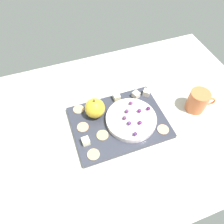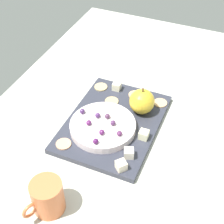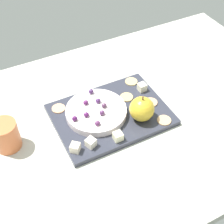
{
  "view_description": "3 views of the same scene",
  "coord_description": "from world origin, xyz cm",
  "px_view_note": "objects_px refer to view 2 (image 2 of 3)",
  "views": [
    {
      "loc": [
        13.2,
        42.1,
        70.54
      ],
      "look_at": [
        -2.12,
        -0.63,
        9.05
      ],
      "focal_mm": 33.51,
      "sensor_mm": 36.0,
      "label": 1
    },
    {
      "loc": [
        -70.61,
        -26.29,
        74.99
      ],
      "look_at": [
        -5.21,
        1.38,
        9.34
      ],
      "focal_mm": 54.57,
      "sensor_mm": 36.0,
      "label": 2
    },
    {
      "loc": [
        -35.3,
        -60.36,
        76.47
      ],
      "look_at": [
        -5.15,
        -1.44,
        8.24
      ],
      "focal_mm": 51.11,
      "sensor_mm": 36.0,
      "label": 3
    }
  ],
  "objects_px": {
    "cheese_cube_0": "(117,86)",
    "cheese_cube_3": "(144,135)",
    "grape_1": "(119,133)",
    "grape_2": "(82,111)",
    "grape_6": "(107,116)",
    "cup": "(47,197)",
    "cracker_0": "(112,101)",
    "grape_5": "(115,123)",
    "cracker_4": "(64,144)",
    "apple_whole": "(142,101)",
    "platter": "(113,123)",
    "grape_7": "(89,123)",
    "cracker_1": "(160,103)",
    "cracker_2": "(101,87)",
    "grape_3": "(96,141)",
    "cheese_cube_2": "(129,153)",
    "cracker_3": "(135,95)",
    "grape_0": "(102,132)",
    "serving_dish": "(103,126)",
    "grape_4": "(98,115)",
    "cheese_cube_1": "(121,165)"
  },
  "relations": [
    {
      "from": "cheese_cube_0",
      "to": "cheese_cube_3",
      "type": "bearing_deg",
      "value": -138.48
    },
    {
      "from": "grape_1",
      "to": "grape_2",
      "type": "bearing_deg",
      "value": 73.27
    },
    {
      "from": "grape_6",
      "to": "cup",
      "type": "relative_size",
      "value": 0.15
    },
    {
      "from": "cracker_0",
      "to": "grape_5",
      "type": "relative_size",
      "value": 2.63
    },
    {
      "from": "cheese_cube_3",
      "to": "cup",
      "type": "height_order",
      "value": "cup"
    },
    {
      "from": "cracker_4",
      "to": "grape_1",
      "type": "height_order",
      "value": "grape_1"
    },
    {
      "from": "apple_whole",
      "to": "cheese_cube_3",
      "type": "xyz_separation_m",
      "value": [
        -0.1,
        -0.04,
        -0.03
      ]
    },
    {
      "from": "cracker_0",
      "to": "platter",
      "type": "bearing_deg",
      "value": -153.82
    },
    {
      "from": "grape_2",
      "to": "grape_7",
      "type": "distance_m",
      "value": 0.05
    },
    {
      "from": "cracker_1",
      "to": "cracker_2",
      "type": "height_order",
      "value": "same"
    },
    {
      "from": "cup",
      "to": "grape_5",
      "type": "bearing_deg",
      "value": -10.27
    },
    {
      "from": "platter",
      "to": "grape_3",
      "type": "xyz_separation_m",
      "value": [
        -0.12,
        0.0,
        0.04
      ]
    },
    {
      "from": "cheese_cube_2",
      "to": "grape_1",
      "type": "bearing_deg",
      "value": 46.23
    },
    {
      "from": "cup",
      "to": "cheese_cube_3",
      "type": "bearing_deg",
      "value": -25.45
    },
    {
      "from": "cheese_cube_3",
      "to": "cracker_3",
      "type": "xyz_separation_m",
      "value": [
        0.17,
        0.09,
        -0.01
      ]
    },
    {
      "from": "cracker_3",
      "to": "grape_0",
      "type": "distance_m",
      "value": 0.22
    },
    {
      "from": "serving_dish",
      "to": "grape_0",
      "type": "bearing_deg",
      "value": -159.52
    },
    {
      "from": "grape_2",
      "to": "cracker_3",
      "type": "bearing_deg",
      "value": -33.39
    },
    {
      "from": "grape_2",
      "to": "grape_6",
      "type": "bearing_deg",
      "value": -82.97
    },
    {
      "from": "grape_1",
      "to": "platter",
      "type": "bearing_deg",
      "value": 34.53
    },
    {
      "from": "grape_3",
      "to": "grape_4",
      "type": "bearing_deg",
      "value": 21.7
    },
    {
      "from": "cracker_0",
      "to": "grape_6",
      "type": "height_order",
      "value": "grape_6"
    },
    {
      "from": "cracker_2",
      "to": "apple_whole",
      "type": "bearing_deg",
      "value": -109.37
    },
    {
      "from": "cheese_cube_2",
      "to": "cheese_cube_3",
      "type": "xyz_separation_m",
      "value": [
        0.08,
        -0.01,
        0.0
      ]
    },
    {
      "from": "cheese_cube_1",
      "to": "grape_3",
      "type": "xyz_separation_m",
      "value": [
        0.04,
        0.09,
        0.02
      ]
    },
    {
      "from": "grape_2",
      "to": "cup",
      "type": "relative_size",
      "value": 0.15
    },
    {
      "from": "cracker_2",
      "to": "cracker_4",
      "type": "bearing_deg",
      "value": -178.12
    },
    {
      "from": "grape_1",
      "to": "grape_2",
      "type": "distance_m",
      "value": 0.14
    },
    {
      "from": "cheese_cube_0",
      "to": "grape_6",
      "type": "height_order",
      "value": "grape_6"
    },
    {
      "from": "apple_whole",
      "to": "cracker_3",
      "type": "distance_m",
      "value": 0.08
    },
    {
      "from": "apple_whole",
      "to": "grape_3",
      "type": "height_order",
      "value": "apple_whole"
    },
    {
      "from": "cracker_1",
      "to": "grape_7",
      "type": "relative_size",
      "value": 2.63
    },
    {
      "from": "grape_5",
      "to": "cracker_3",
      "type": "bearing_deg",
      "value": -0.13
    },
    {
      "from": "platter",
      "to": "grape_2",
      "type": "relative_size",
      "value": 21.71
    },
    {
      "from": "platter",
      "to": "cheese_cube_2",
      "type": "bearing_deg",
      "value": -140.36
    },
    {
      "from": "cracker_1",
      "to": "cracker_3",
      "type": "bearing_deg",
      "value": 86.1
    },
    {
      "from": "grape_5",
      "to": "grape_1",
      "type": "bearing_deg",
      "value": -138.14
    },
    {
      "from": "cracker_2",
      "to": "serving_dish",
      "type": "bearing_deg",
      "value": -153.96
    },
    {
      "from": "cheese_cube_3",
      "to": "grape_3",
      "type": "relative_size",
      "value": 1.57
    },
    {
      "from": "serving_dish",
      "to": "grape_5",
      "type": "bearing_deg",
      "value": -78.07
    },
    {
      "from": "platter",
      "to": "cracker_1",
      "type": "height_order",
      "value": "cracker_1"
    },
    {
      "from": "grape_0",
      "to": "cracker_0",
      "type": "bearing_deg",
      "value": 13.36
    },
    {
      "from": "cracker_2",
      "to": "grape_5",
      "type": "distance_m",
      "value": 0.21
    },
    {
      "from": "grape_0",
      "to": "grape_3",
      "type": "bearing_deg",
      "value": 178.32
    },
    {
      "from": "grape_4",
      "to": "grape_6",
      "type": "relative_size",
      "value": 1.0
    },
    {
      "from": "cracker_1",
      "to": "grape_5",
      "type": "xyz_separation_m",
      "value": [
        -0.17,
        0.09,
        0.03
      ]
    },
    {
      "from": "grape_0",
      "to": "grape_2",
      "type": "bearing_deg",
      "value": 57.65
    },
    {
      "from": "apple_whole",
      "to": "cup",
      "type": "distance_m",
      "value": 0.4
    },
    {
      "from": "grape_7",
      "to": "cracker_4",
      "type": "bearing_deg",
      "value": 152.29
    },
    {
      "from": "cracker_3",
      "to": "grape_7",
      "type": "bearing_deg",
      "value": 160.82
    }
  ]
}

